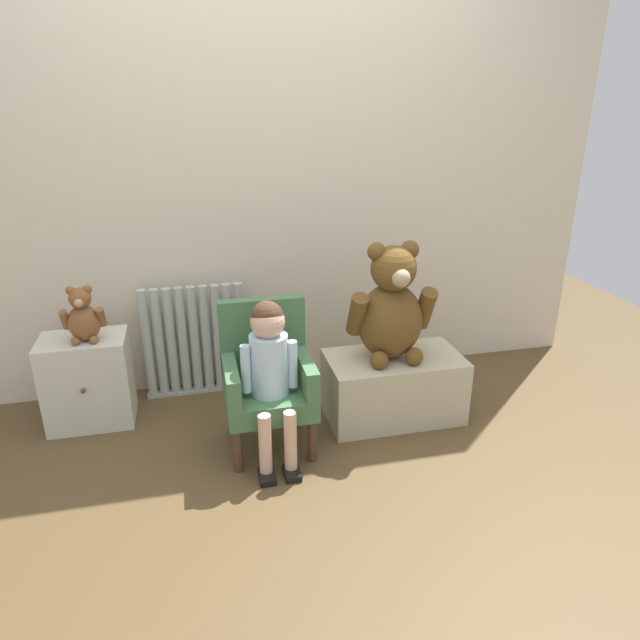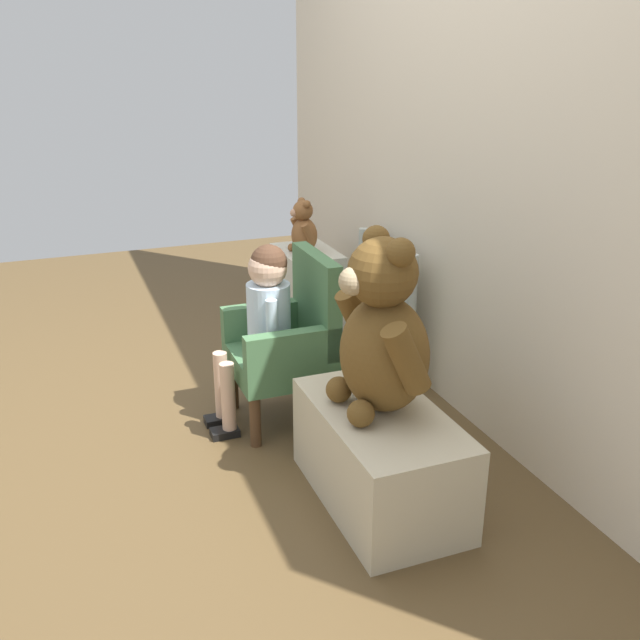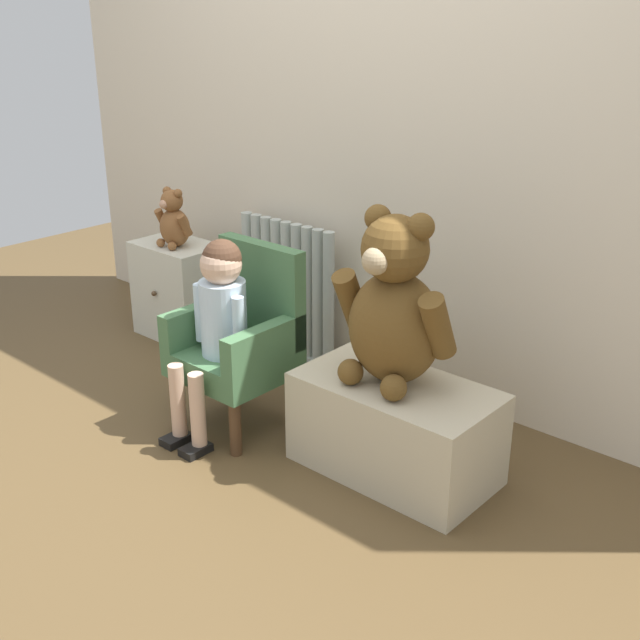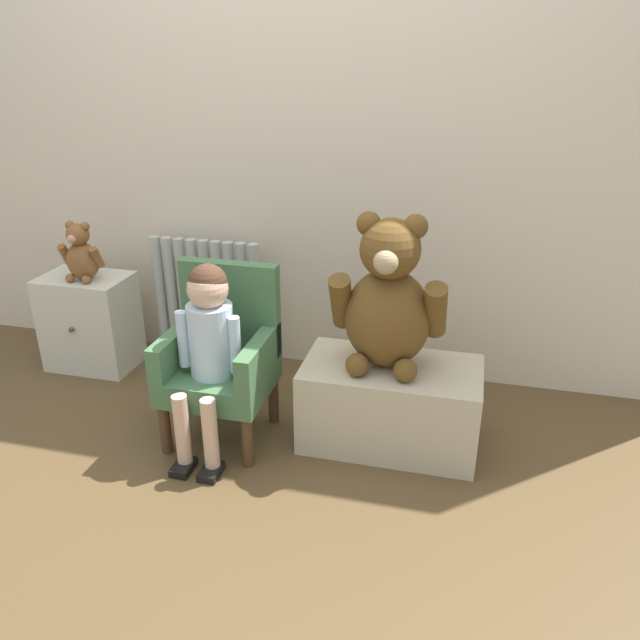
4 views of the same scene
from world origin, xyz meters
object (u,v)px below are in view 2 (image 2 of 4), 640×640
object	(u,v)px
large_teddy_bear	(382,334)
radiator	(385,306)
small_dresser	(307,293)
small_teddy_bear	(304,229)
low_bench	(380,457)
child_armchair	(290,340)
child_figure	(263,310)

from	to	relation	value
large_teddy_bear	radiator	bearing A→B (deg)	153.14
radiator	small_dresser	size ratio (longest dim) A/B	1.35
small_teddy_bear	radiator	bearing A→B (deg)	23.48
low_bench	large_teddy_bear	size ratio (longest dim) A/B	1.15
low_bench	radiator	bearing A→B (deg)	153.43
small_dresser	low_bench	world-z (taller)	small_dresser
large_teddy_bear	low_bench	bearing A→B (deg)	-16.34
child_armchair	large_teddy_bear	distance (m)	0.68
child_figure	large_teddy_bear	xyz separation A→B (m)	(0.63, 0.21, 0.11)
large_teddy_bear	child_armchair	bearing A→B (deg)	-171.24
radiator	small_teddy_bear	world-z (taller)	small_teddy_bear
radiator	low_bench	world-z (taller)	radiator
child_figure	radiator	bearing A→B (deg)	114.67
small_dresser	child_armchair	bearing A→B (deg)	-24.43
radiator	small_dresser	xyz separation A→B (m)	(-0.53, -0.19, -0.08)
radiator	large_teddy_bear	size ratio (longest dim) A/B	1.06
small_teddy_bear	child_figure	bearing A→B (deg)	-29.65
child_figure	small_teddy_bear	distance (m)	0.94
radiator	child_armchair	bearing A→B (deg)	-61.32
low_bench	large_teddy_bear	xyz separation A→B (m)	(-0.03, 0.01, 0.43)
small_teddy_bear	small_dresser	bearing A→B (deg)	136.03
child_figure	child_armchair	bearing A→B (deg)	90.00
child_armchair	large_teddy_bear	size ratio (longest dim) A/B	1.17
low_bench	child_figure	bearing A→B (deg)	-163.22
child_armchair	small_dresser	bearing A→B (deg)	155.57
small_teddy_bear	low_bench	bearing A→B (deg)	-10.27
low_bench	large_teddy_bear	bearing A→B (deg)	163.66
small_dresser	radiator	bearing A→B (deg)	19.48
child_armchair	child_figure	xyz separation A→B (m)	(0.00, -0.11, 0.14)
child_figure	low_bench	distance (m)	0.76
child_figure	large_teddy_bear	distance (m)	0.67
large_teddy_bear	small_teddy_bear	size ratio (longest dim) A/B	2.15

